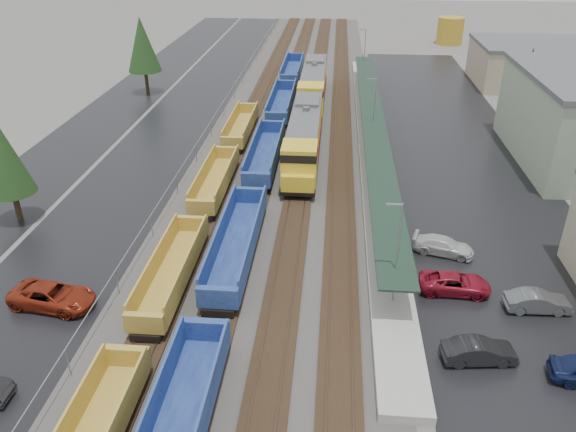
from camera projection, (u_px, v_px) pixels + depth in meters
The scene contains 20 objects.
ballast_strip at pixel (295, 118), 73.91m from camera, with size 20.00×160.00×0.08m, color #302D2B.
trackbed at pixel (295, 117), 73.85m from camera, with size 14.60×160.00×0.22m.
west_parking_lot at pixel (184, 115), 75.05m from camera, with size 10.00×160.00×0.02m, color black.
west_road at pixel (111, 113), 75.79m from camera, with size 9.00×160.00×0.02m, color black.
east_commuter_lot at pixel (455, 150), 63.72m from camera, with size 16.00×100.00×0.02m, color black.
station_platform at pixel (372, 142), 64.10m from camera, with size 3.00×80.00×8.00m.
chainlink_fence at pixel (221, 108), 72.51m from camera, with size 0.08×160.04×2.02m.
tree_west_near at pixel (5, 158), 46.48m from camera, with size 3.96×3.96×9.00m.
tree_west_far at pixel (142, 44), 81.06m from camera, with size 4.84×4.84×11.00m.
tree_east at pixel (528, 78), 67.02m from camera, with size 4.40×4.40×10.00m.
locomotive_lead at pixel (304, 138), 59.75m from camera, with size 3.34×22.03×4.99m.
locomotive_trail at pixel (313, 86), 78.19m from camera, with size 3.34×22.03×4.99m.
well_string_yellow at pixel (172, 271), 40.07m from camera, with size 2.55×75.55×2.26m.
well_string_blue at pixel (254, 192), 51.38m from camera, with size 2.83×108.01×2.51m.
storage_tank at pixel (450, 31), 115.39m from camera, with size 5.31×5.31×5.31m, color #B38A23.
parked_car_west_c at pixel (52, 296), 37.98m from camera, with size 5.81×2.68×1.62m, color maroon.
parked_car_east_a at pixel (479, 352), 33.27m from camera, with size 4.40×1.53×1.45m, color black.
parked_car_east_b at pixel (455, 283), 39.50m from camera, with size 4.97×2.29×1.38m, color maroon.
parked_car_east_c at pixel (443, 246), 43.99m from camera, with size 4.71×1.91×1.37m, color silver.
parked_car_east_e at pixel (538, 302), 37.58m from camera, with size 4.31×1.50×1.42m, color #4E5253.
Camera 1 is at (5.08, -11.08, 23.55)m, focal length 35.00 mm.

